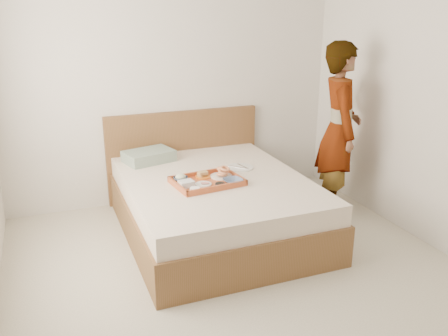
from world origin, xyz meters
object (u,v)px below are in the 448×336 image
tray (207,181)px  dinner_plate (240,167)px  bed (215,205)px  person (339,130)px

tray → dinner_plate: (0.43, 0.29, -0.02)m
bed → dinner_plate: bearing=28.6°
bed → dinner_plate: (0.32, 0.17, 0.27)m
dinner_plate → bed: bearing=-151.4°
person → dinner_plate: bearing=103.2°
tray → person: bearing=-1.7°
tray → dinner_plate: 0.52m
bed → person: 1.42m
tray → bed: bearing=38.9°
bed → dinner_plate: size_ratio=7.85×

